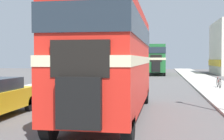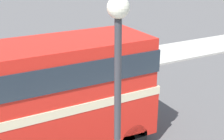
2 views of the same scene
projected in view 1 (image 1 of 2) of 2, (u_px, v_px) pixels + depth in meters
name	position (u px, v px, depth m)	size (l,w,h in m)	color
ground_plane	(93.00, 117.00, 12.04)	(120.00, 120.00, 0.00)	#565454
double_decker_bus	(112.00, 55.00, 12.03)	(2.46, 9.65, 4.01)	red
bus_distant	(157.00, 57.00, 45.51)	(2.50, 11.14, 4.21)	#1E602D
bicycle_on_pavement	(219.00, 83.00, 23.16)	(0.05, 1.76, 0.78)	black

